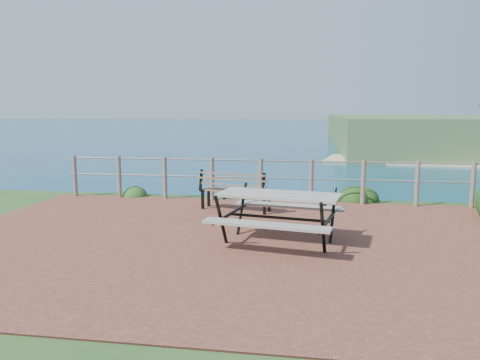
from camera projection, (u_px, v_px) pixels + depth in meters
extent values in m
cube|color=brown|center=(237.00, 241.00, 7.58)|extent=(10.00, 7.00, 0.12)
plane|color=#12656F|center=(312.00, 116.00, 203.01)|extent=(1200.00, 1200.00, 0.00)
cylinder|color=#6B5B4C|center=(75.00, 176.00, 11.49)|extent=(0.10, 0.10, 1.00)
cylinder|color=#6B5B4C|center=(119.00, 177.00, 11.31)|extent=(0.10, 0.10, 1.00)
cylinder|color=#6B5B4C|center=(165.00, 178.00, 11.14)|extent=(0.10, 0.10, 1.00)
cylinder|color=#6B5B4C|center=(212.00, 179.00, 10.96)|extent=(0.10, 0.10, 1.00)
cylinder|color=#6B5B4C|center=(261.00, 180.00, 10.78)|extent=(0.10, 0.10, 1.00)
cylinder|color=#6B5B4C|center=(311.00, 181.00, 10.60)|extent=(0.10, 0.10, 1.00)
cylinder|color=#6B5B4C|center=(363.00, 182.00, 10.43)|extent=(0.10, 0.10, 1.00)
cylinder|color=#6B5B4C|center=(417.00, 184.00, 10.25)|extent=(0.10, 0.10, 1.00)
cylinder|color=#6B5B4C|center=(473.00, 185.00, 10.07)|extent=(0.10, 0.10, 1.00)
cylinder|color=slate|center=(261.00, 161.00, 10.72)|extent=(9.40, 0.04, 0.04)
cylinder|color=slate|center=(261.00, 178.00, 10.77)|extent=(9.40, 0.04, 0.04)
cube|color=gray|center=(279.00, 195.00, 7.33)|extent=(1.99, 1.10, 0.04)
cube|color=gray|center=(278.00, 214.00, 7.37)|extent=(1.90, 0.61, 0.04)
cube|color=gray|center=(278.00, 214.00, 7.37)|extent=(1.90, 0.61, 0.04)
cylinder|color=black|center=(278.00, 218.00, 7.38)|extent=(1.60, 0.34, 0.05)
cube|color=brown|center=(235.00, 191.00, 9.82)|extent=(1.57, 0.74, 0.03)
cube|color=brown|center=(235.00, 178.00, 9.78)|extent=(1.51, 0.48, 0.35)
cube|color=black|center=(235.00, 200.00, 9.85)|extent=(0.06, 0.07, 0.42)
cube|color=black|center=(235.00, 200.00, 9.85)|extent=(0.06, 0.07, 0.42)
cube|color=black|center=(235.00, 200.00, 9.85)|extent=(0.06, 0.07, 0.42)
cube|color=black|center=(235.00, 200.00, 9.85)|extent=(0.06, 0.07, 0.42)
ellipsoid|color=#1D4F1D|center=(133.00, 196.00, 11.61)|extent=(0.66, 0.66, 0.36)
ellipsoid|color=#1C3D12|center=(355.00, 199.00, 11.18)|extent=(0.75, 0.75, 0.49)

